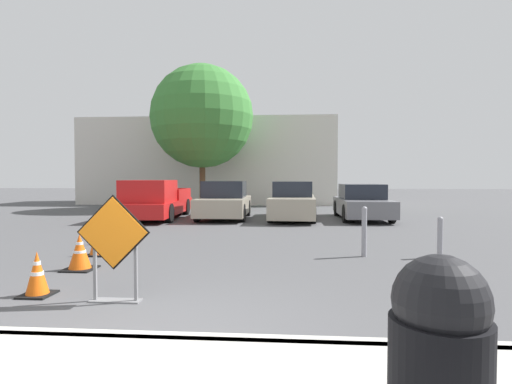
% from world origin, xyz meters
% --- Properties ---
extents(ground_plane, '(96.00, 96.00, 0.00)m').
position_xyz_m(ground_plane, '(0.00, 10.00, 0.00)').
color(ground_plane, '#4C4C4F').
extents(curb_lip, '(27.60, 0.20, 0.14)m').
position_xyz_m(curb_lip, '(0.00, 0.00, 0.07)').
color(curb_lip, '#ADAAA3').
rests_on(curb_lip, ground_plane).
extents(road_closed_sign, '(1.01, 0.20, 1.46)m').
position_xyz_m(road_closed_sign, '(-0.86, 1.40, 0.81)').
color(road_closed_sign, black).
rests_on(road_closed_sign, ground_plane).
extents(traffic_cone_nearest, '(0.42, 0.42, 0.64)m').
position_xyz_m(traffic_cone_nearest, '(-2.09, 1.62, 0.31)').
color(traffic_cone_nearest, black).
rests_on(traffic_cone_nearest, ground_plane).
extents(traffic_cone_second, '(0.54, 0.54, 0.66)m').
position_xyz_m(traffic_cone_second, '(-2.32, 3.22, 0.32)').
color(traffic_cone_second, black).
rests_on(traffic_cone_second, ground_plane).
extents(traffic_cone_third, '(0.41, 0.41, 0.61)m').
position_xyz_m(traffic_cone_third, '(-2.64, 4.54, 0.30)').
color(traffic_cone_third, black).
rests_on(traffic_cone_third, ground_plane).
extents(traffic_cone_fourth, '(0.43, 0.43, 0.76)m').
position_xyz_m(traffic_cone_fourth, '(-2.89, 6.05, 0.37)').
color(traffic_cone_fourth, black).
rests_on(traffic_cone_fourth, ground_plane).
extents(pickup_truck, '(2.19, 5.50, 1.60)m').
position_xyz_m(pickup_truck, '(-3.88, 12.14, 0.72)').
color(pickup_truck, red).
rests_on(pickup_truck, ground_plane).
extents(parked_car_nearest, '(1.98, 4.10, 1.55)m').
position_xyz_m(parked_car_nearest, '(-1.08, 12.52, 0.71)').
color(parked_car_nearest, '#A39984').
rests_on(parked_car_nearest, ground_plane).
extents(parked_car_second, '(1.94, 4.66, 1.54)m').
position_xyz_m(parked_car_second, '(1.75, 12.50, 0.70)').
color(parked_car_second, '#A39984').
rests_on(parked_car_second, ground_plane).
extents(parked_car_third, '(1.91, 4.34, 1.43)m').
position_xyz_m(parked_car_third, '(4.56, 12.74, 0.66)').
color(parked_car_third, slate).
rests_on(parked_car_third, ground_plane).
extents(trash_bin, '(0.59, 0.59, 1.10)m').
position_xyz_m(trash_bin, '(2.38, -1.39, 0.69)').
color(trash_bin, black).
rests_on(trash_bin, sidewalk_strip).
extents(bollard_nearest, '(0.12, 0.12, 1.08)m').
position_xyz_m(bollard_nearest, '(3.14, 4.85, 0.57)').
color(bollard_nearest, gray).
rests_on(bollard_nearest, ground_plane).
extents(bollard_second, '(0.12, 0.12, 0.87)m').
position_xyz_m(bollard_second, '(4.72, 4.85, 0.46)').
color(bollard_second, gray).
rests_on(bollard_second, ground_plane).
extents(building_facade_backdrop, '(16.25, 5.00, 5.46)m').
position_xyz_m(building_facade_backdrop, '(-3.60, 22.74, 2.73)').
color(building_facade_backdrop, beige).
rests_on(building_facade_backdrop, ground_plane).
extents(street_tree_behind_lot, '(5.58, 5.58, 7.82)m').
position_xyz_m(street_tree_behind_lot, '(-3.10, 17.76, 5.02)').
color(street_tree_behind_lot, '#513823').
rests_on(street_tree_behind_lot, ground_plane).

